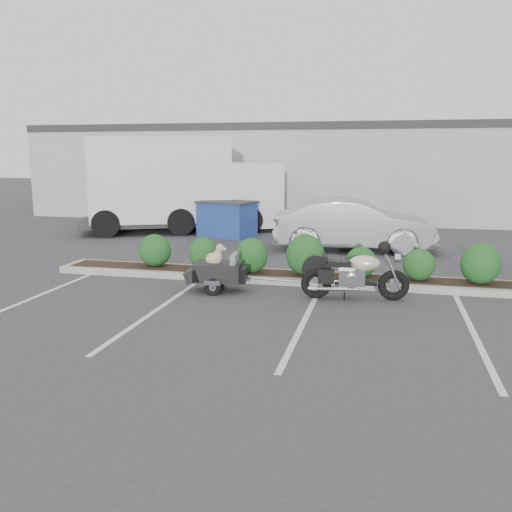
% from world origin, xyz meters
% --- Properties ---
extents(ground, '(90.00, 90.00, 0.00)m').
position_xyz_m(ground, '(0.00, 0.00, 0.00)').
color(ground, '#38383A').
rests_on(ground, ground).
extents(planter_kerb, '(12.00, 1.00, 0.15)m').
position_xyz_m(planter_kerb, '(1.00, 2.20, 0.07)').
color(planter_kerb, '#9E9E93').
rests_on(planter_kerb, ground).
extents(building, '(26.00, 10.00, 4.00)m').
position_xyz_m(building, '(0.00, 17.00, 2.00)').
color(building, '#9EA099').
rests_on(building, ground).
extents(motorcycle, '(2.09, 0.79, 1.20)m').
position_xyz_m(motorcycle, '(1.94, 0.94, 0.48)').
color(motorcycle, black).
rests_on(motorcycle, ground).
extents(pet_trailer, '(1.68, 0.95, 0.99)m').
position_xyz_m(pet_trailer, '(-0.84, 0.96, 0.42)').
color(pet_trailer, black).
rests_on(pet_trailer, ground).
extents(sedan, '(4.73, 2.09, 1.51)m').
position_xyz_m(sedan, '(1.59, 6.38, 0.75)').
color(sedan, '#A5A5AC').
rests_on(sedan, ground).
extents(dumpster, '(2.12, 1.74, 1.21)m').
position_xyz_m(dumpster, '(-2.74, 8.12, 0.61)').
color(dumpster, navy).
rests_on(dumpster, ground).
extents(delivery_truck, '(7.59, 5.13, 3.34)m').
position_xyz_m(delivery_truck, '(-4.68, 9.09, 1.60)').
color(delivery_truck, silver).
rests_on(delivery_truck, ground).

